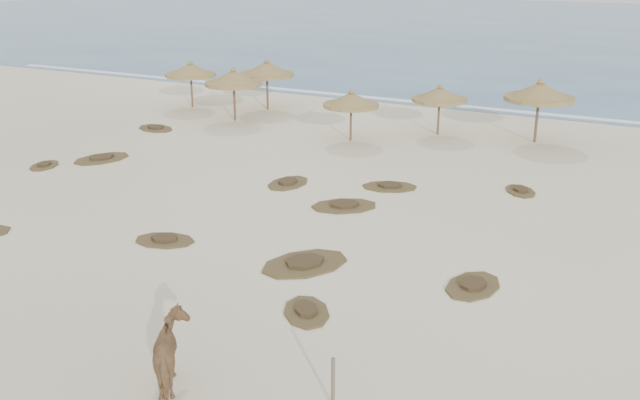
{
  "coord_description": "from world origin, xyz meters",
  "views": [
    {
      "loc": [
        11.65,
        -14.51,
        8.59
      ],
      "look_at": [
        1.75,
        5.0,
        0.94
      ],
      "focal_mm": 40.0,
      "sensor_mm": 36.0,
      "label": 1
    }
  ],
  "objects": [
    {
      "name": "palapa_3",
      "position": [
        -2.1,
        15.85,
        1.94
      ],
      "size": [
        3.39,
        3.39,
        2.5
      ],
      "rotation": [
        0.0,
        0.0,
        -0.33
      ],
      "color": "brown",
      "rests_on": "ground"
    },
    {
      "name": "palapa_2",
      "position": [
        -9.44,
        16.96,
        2.24
      ],
      "size": [
        3.99,
        3.99,
        2.89
      ],
      "rotation": [
        0.0,
        0.0,
        -0.37
      ],
      "color": "brown",
      "rests_on": "ground"
    },
    {
      "name": "palapa_1",
      "position": [
        -9.32,
        20.17,
        2.27
      ],
      "size": [
        3.43,
        3.43,
        2.93
      ],
      "rotation": [
        0.0,
        0.0,
        0.1
      ],
      "color": "brown",
      "rests_on": "ground"
    },
    {
      "name": "scrub_10",
      "position": [
        6.87,
        11.66,
        0.05
      ],
      "size": [
        1.72,
        1.92,
        0.16
      ],
      "rotation": [
        0.0,
        0.0,
        2.1
      ],
      "color": "brown",
      "rests_on": "ground"
    },
    {
      "name": "palapa_5",
      "position": [
        5.86,
        19.52,
        2.38
      ],
      "size": [
        3.79,
        3.79,
        3.07
      ],
      "rotation": [
        0.0,
        0.0,
        0.17
      ],
      "color": "brown",
      "rests_on": "ground"
    },
    {
      "name": "palapa_0",
      "position": [
        -13.58,
        18.76,
        2.12
      ],
      "size": [
        2.97,
        2.97,
        2.73
      ],
      "rotation": [
        0.0,
        0.0,
        -0.02
      ],
      "color": "brown",
      "rests_on": "ground"
    },
    {
      "name": "scrub_9",
      "position": [
        2.72,
        2.12,
        0.05
      ],
      "size": [
        2.92,
        3.25,
        0.16
      ],
      "rotation": [
        0.0,
        0.0,
        1.03
      ],
      "color": "brown",
      "rests_on": "ground"
    },
    {
      "name": "scrub_7",
      "position": [
        2.26,
        9.92,
        0.05
      ],
      "size": [
        2.47,
        2.07,
        0.16
      ],
      "rotation": [
        0.0,
        0.0,
        0.39
      ],
      "color": "brown",
      "rests_on": "ground"
    },
    {
      "name": "horse",
      "position": [
        3.15,
        -4.47,
        0.75
      ],
      "size": [
        1.74,
        1.89,
        1.5
      ],
      "primitive_type": "imported",
      "rotation": [
        0.0,
        0.0,
        3.81
      ],
      "color": "#9C7547",
      "rests_on": "ground"
    },
    {
      "name": "palapa_4",
      "position": [
        1.27,
        18.88,
        1.98
      ],
      "size": [
        3.25,
        3.25,
        2.55
      ],
      "rotation": [
        0.0,
        0.0,
        -0.22
      ],
      "color": "brown",
      "rests_on": "ground"
    },
    {
      "name": "scrub_12",
      "position": [
        4.12,
        -0.44,
        0.05
      ],
      "size": [
        1.96,
        2.11,
        0.16
      ],
      "rotation": [
        0.0,
        0.0,
        2.19
      ],
      "color": "brown",
      "rests_on": "ground"
    },
    {
      "name": "fence_post_near",
      "position": [
        2.84,
        -4.15,
        0.53
      ],
      "size": [
        0.1,
        0.1,
        1.07
      ],
      "primitive_type": "cylinder",
      "rotation": [
        0.0,
        0.0,
        -0.29
      ],
      "color": "brown",
      "rests_on": "ground"
    },
    {
      "name": "fence_post_far",
      "position": [
        6.42,
        -3.63,
        0.55
      ],
      "size": [
        0.11,
        0.11,
        1.11
      ],
      "primitive_type": "cylinder",
      "rotation": [
        0.0,
        0.0,
        0.43
      ],
      "color": "brown",
      "rests_on": "ground"
    },
    {
      "name": "scrub_4",
      "position": [
        7.46,
        2.9,
        0.05
      ],
      "size": [
        1.64,
        2.22,
        0.16
      ],
      "rotation": [
        0.0,
        0.0,
        1.4
      ],
      "color": "brown",
      "rests_on": "ground"
    },
    {
      "name": "scrub_3",
      "position": [
        1.64,
        7.14,
        0.05
      ],
      "size": [
        2.84,
        2.68,
        0.16
      ],
      "rotation": [
        0.0,
        0.0,
        0.65
      ],
      "color": "brown",
      "rests_on": "ground"
    },
    {
      "name": "scrub_8",
      "position": [
        -11.82,
        5.98,
        0.05
      ],
      "size": [
        1.55,
        1.89,
        0.16
      ],
      "rotation": [
        0.0,
        0.0,
        1.92
      ],
      "color": "brown",
      "rests_on": "ground"
    },
    {
      "name": "ocean",
      "position": [
        0.0,
        75.0,
        0.0
      ],
      "size": [
        200.0,
        100.0,
        0.01
      ],
      "primitive_type": "cube",
      "color": "#2A5180",
      "rests_on": "ground"
    },
    {
      "name": "scrub_6",
      "position": [
        -11.97,
        13.44,
        0.05
      ],
      "size": [
        2.5,
        1.99,
        0.16
      ],
      "rotation": [
        0.0,
        0.0,
        2.85
      ],
      "color": "brown",
      "rests_on": "ground"
    },
    {
      "name": "foam_line",
      "position": [
        0.0,
        26.0,
        0.0
      ],
      "size": [
        70.0,
        0.6,
        0.01
      ],
      "primitive_type": "cube",
      "color": "white",
      "rests_on": "ground"
    },
    {
      "name": "scrub_1",
      "position": [
        -10.43,
        7.9,
        0.05
      ],
      "size": [
        2.37,
        2.91,
        0.16
      ],
      "rotation": [
        0.0,
        0.0,
        1.23
      ],
      "color": "brown",
      "rests_on": "ground"
    },
    {
      "name": "ground",
      "position": [
        0.0,
        0.0,
        0.0
      ],
      "size": [
        160.0,
        160.0,
        0.0
      ],
      "primitive_type": "plane",
      "color": "beige",
      "rests_on": "ground"
    },
    {
      "name": "scrub_2",
      "position": [
        -2.04,
        1.7,
        0.05
      ],
      "size": [
        2.2,
        1.72,
        0.16
      ],
      "rotation": [
        0.0,
        0.0,
        0.26
      ],
      "color": "brown",
      "rests_on": "ground"
    },
    {
      "name": "scrub_13",
      "position": [
        -1.44,
        8.54,
        0.05
      ],
      "size": [
        1.48,
        2.15,
        0.16
      ],
      "rotation": [
        0.0,
        0.0,
        1.5
      ],
      "color": "brown",
      "rests_on": "ground"
    }
  ]
}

